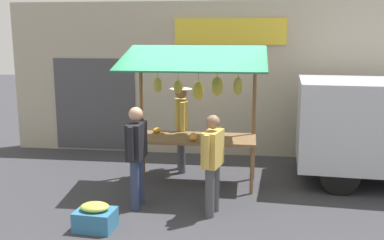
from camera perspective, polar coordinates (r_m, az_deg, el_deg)
name	(u,v)px	position (r m, az deg, el deg)	size (l,w,h in m)	color
ground_plane	(194,184)	(8.31, 0.27, -8.10)	(40.00, 40.00, 0.00)	#38383D
street_backdrop	(205,79)	(10.08, 1.60, 5.21)	(9.00, 0.30, 3.40)	#B2A893
market_stall	(195,99)	(7.97, 0.37, 2.64)	(2.50, 1.46, 2.50)	brown
vendor_with_sunhat	(181,121)	(8.81, -1.39, -0.19)	(0.44, 0.70, 1.69)	#4C4C51
shopper_in_grey_tee	(213,158)	(6.72, 2.65, -4.91)	(0.32, 0.65, 1.54)	#4C4C51
shopper_with_ponytail	(137,150)	(7.04, -7.06, -3.84)	(0.24, 0.69, 1.61)	navy
produce_crate_near	(95,217)	(6.58, -12.21, -11.98)	(0.57, 0.46, 0.39)	teal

